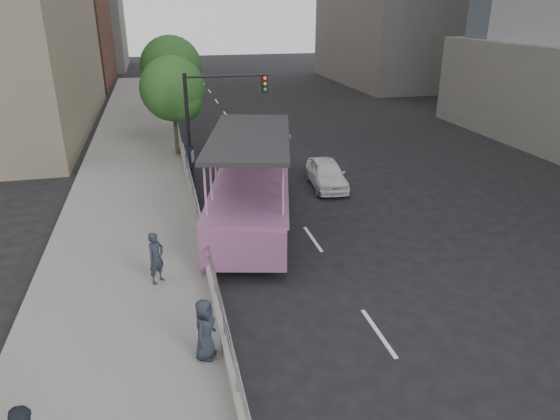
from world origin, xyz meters
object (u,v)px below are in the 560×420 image
(duck_boat, at_px, (253,182))
(car, at_px, (327,174))
(street_tree_far, at_px, (173,69))
(street_tree_near, at_px, (174,91))
(pedestrian_near, at_px, (156,258))
(traffic_signal, at_px, (211,108))
(pedestrian_far, at_px, (205,329))
(parking_sign, at_px, (193,167))

(duck_boat, relative_size, car, 3.01)
(car, distance_m, street_tree_far, 14.50)
(car, bearing_deg, street_tree_near, 141.86)
(pedestrian_near, bearing_deg, street_tree_near, 37.56)
(duck_boat, distance_m, street_tree_far, 15.35)
(duck_boat, height_order, pedestrian_near, duck_boat)
(pedestrian_near, relative_size, street_tree_near, 0.29)
(duck_boat, bearing_deg, pedestrian_near, -126.56)
(duck_boat, bearing_deg, street_tree_far, 99.27)
(street_tree_far, bearing_deg, duck_boat, -80.73)
(pedestrian_near, height_order, street_tree_near, street_tree_near)
(duck_boat, xyz_separation_m, traffic_signal, (-1.03, 5.45, 2.10))
(duck_boat, relative_size, traffic_signal, 2.24)
(pedestrian_far, xyz_separation_m, traffic_signal, (1.92, 14.76, 2.42))
(car, distance_m, street_tree_near, 9.80)
(street_tree_near, bearing_deg, street_tree_far, 88.09)
(pedestrian_far, relative_size, street_tree_far, 0.24)
(pedestrian_near, xyz_separation_m, parking_sign, (1.70, 7.26, 0.50))
(traffic_signal, bearing_deg, pedestrian_near, -105.37)
(parking_sign, bearing_deg, pedestrian_near, -103.15)
(parking_sign, relative_size, street_tree_near, 0.45)
(parking_sign, height_order, street_tree_near, street_tree_near)
(duck_boat, bearing_deg, car, 31.03)
(street_tree_far, bearing_deg, traffic_signal, -81.57)
(street_tree_near, relative_size, street_tree_far, 0.89)
(traffic_signal, height_order, street_tree_far, street_tree_far)
(parking_sign, relative_size, traffic_signal, 0.49)
(car, height_order, traffic_signal, traffic_signal)
(duck_boat, distance_m, parking_sign, 2.97)
(parking_sign, relative_size, street_tree_far, 0.40)
(street_tree_far, bearing_deg, pedestrian_near, -94.48)
(pedestrian_near, relative_size, pedestrian_far, 1.05)
(pedestrian_near, xyz_separation_m, traffic_signal, (2.99, 10.87, 2.38))
(duck_boat, height_order, street_tree_near, street_tree_near)
(car, distance_m, parking_sign, 6.47)
(car, relative_size, traffic_signal, 0.74)
(car, relative_size, parking_sign, 1.52)
(traffic_signal, bearing_deg, car, -30.74)
(duck_boat, height_order, parking_sign, duck_boat)
(parking_sign, distance_m, street_tree_far, 13.32)
(parking_sign, distance_m, street_tree_near, 7.38)
(car, bearing_deg, street_tree_far, 123.35)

